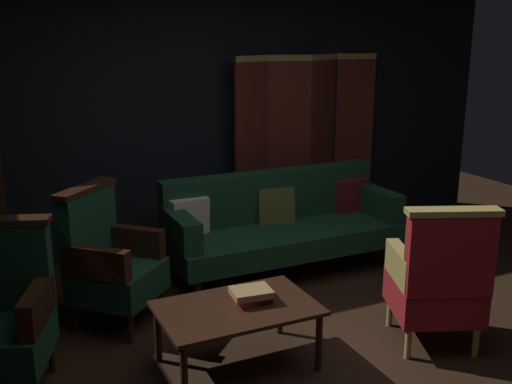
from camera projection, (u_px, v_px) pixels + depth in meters
ground_plane at (306, 356)px, 3.97m from camera, size 10.00×10.00×0.00m
back_wall at (184, 108)px, 5.76m from camera, size 7.20×0.10×2.80m
folding_screen at (305, 143)px, 6.25m from camera, size 1.74×0.31×1.90m
velvet_couch at (280, 221)px, 5.36m from camera, size 2.12×0.78×0.88m
coffee_table at (237, 313)px, 3.77m from camera, size 1.00×0.64×0.42m
armchair_gilt_accent at (438, 280)px, 3.99m from camera, size 0.76×0.75×1.04m
armchair_wing_right at (109, 260)px, 4.33m from camera, size 0.82×0.82×1.04m
book_red_leather at (251, 298)px, 3.82m from camera, size 0.25×0.19×0.04m
book_tan_leather at (251, 292)px, 3.81m from camera, size 0.27×0.22×0.04m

